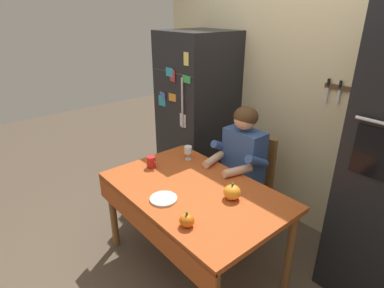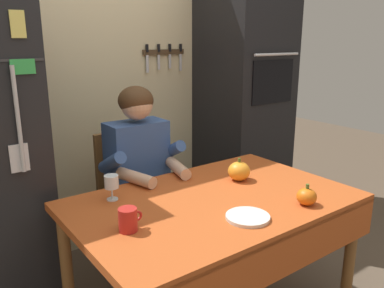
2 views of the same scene
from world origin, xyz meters
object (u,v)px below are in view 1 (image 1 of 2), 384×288
(chair_behind_person, at_px, (250,178))
(serving_tray, at_px, (164,199))
(pumpkin_large, at_px, (232,192))
(refrigerator, at_px, (197,116))
(coffee_mug, at_px, (151,162))
(seated_person, at_px, (238,163))
(pumpkin_medium, at_px, (187,220))
(wine_glass, at_px, (188,150))
(dining_table, at_px, (192,199))

(chair_behind_person, bearing_deg, serving_tray, -87.22)
(chair_behind_person, distance_m, pumpkin_large, 0.79)
(refrigerator, relative_size, coffee_mug, 16.88)
(chair_behind_person, xyz_separation_m, pumpkin_large, (0.35, -0.65, 0.28))
(serving_tray, bearing_deg, refrigerator, 129.40)
(coffee_mug, bearing_deg, chair_behind_person, 62.52)
(coffee_mug, bearing_deg, pumpkin_large, 12.28)
(seated_person, xyz_separation_m, pumpkin_medium, (0.38, -0.90, 0.04))
(pumpkin_large, relative_size, serving_tray, 0.65)
(refrigerator, distance_m, wine_glass, 0.79)
(wine_glass, bearing_deg, seated_person, 40.88)
(seated_person, bearing_deg, chair_behind_person, 90.00)
(seated_person, relative_size, wine_glass, 9.73)
(chair_behind_person, bearing_deg, coffee_mug, -117.48)
(wine_glass, bearing_deg, pumpkin_large, -13.53)
(wine_glass, relative_size, pumpkin_large, 0.99)
(seated_person, distance_m, pumpkin_large, 0.59)
(chair_behind_person, distance_m, wine_glass, 0.67)
(refrigerator, relative_size, seated_person, 1.45)
(refrigerator, bearing_deg, pumpkin_large, -31.12)
(seated_person, height_order, pumpkin_medium, seated_person)
(dining_table, xyz_separation_m, serving_tray, (-0.02, -0.24, 0.09))
(refrigerator, bearing_deg, coffee_mug, -63.88)
(pumpkin_large, distance_m, pumpkin_medium, 0.44)
(dining_table, relative_size, pumpkin_large, 10.87)
(seated_person, xyz_separation_m, serving_tray, (0.05, -0.85, 0.01))
(seated_person, bearing_deg, pumpkin_medium, -67.02)
(serving_tray, bearing_deg, wine_glass, 125.39)
(dining_table, xyz_separation_m, pumpkin_medium, (0.31, -0.30, 0.13))
(seated_person, distance_m, coffee_mug, 0.77)
(seated_person, relative_size, serving_tray, 6.31)
(dining_table, bearing_deg, pumpkin_medium, -44.24)
(pumpkin_large, bearing_deg, refrigerator, 148.88)
(seated_person, xyz_separation_m, wine_glass, (-0.34, -0.30, 0.09))
(coffee_mug, distance_m, pumpkin_large, 0.80)
(refrigerator, relative_size, pumpkin_large, 13.97)
(chair_behind_person, distance_m, coffee_mug, 0.97)
(refrigerator, bearing_deg, wine_glass, -47.13)
(dining_table, bearing_deg, seated_person, 97.08)
(dining_table, xyz_separation_m, seated_person, (-0.07, 0.60, 0.08))
(coffee_mug, xyz_separation_m, serving_tray, (0.48, -0.21, -0.04))
(dining_table, xyz_separation_m, chair_behind_person, (-0.07, 0.79, -0.14))
(pumpkin_medium, bearing_deg, serving_tray, 170.25)
(coffee_mug, distance_m, serving_tray, 0.53)
(wine_glass, bearing_deg, serving_tray, -54.61)
(pumpkin_large, bearing_deg, dining_table, -153.27)
(chair_behind_person, bearing_deg, dining_table, -84.60)
(refrigerator, distance_m, pumpkin_medium, 1.73)
(refrigerator, distance_m, coffee_mug, 1.02)
(wine_glass, bearing_deg, coffee_mug, -104.31)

